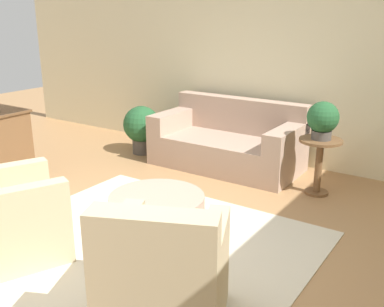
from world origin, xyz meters
name	(u,v)px	position (x,y,z in m)	size (l,w,h in m)	color
ground_plane	(143,247)	(0.00, 0.00, 0.00)	(16.00, 16.00, 0.00)	#AD7F51
wall_back	(284,59)	(0.00, 2.95, 1.40)	(9.78, 0.12, 2.80)	beige
rug	(143,246)	(0.00, 0.00, 0.01)	(2.82, 2.48, 0.01)	beige
couch	(228,143)	(-0.46, 2.34, 0.31)	(1.93, 0.96, 0.87)	tan
armchair_left	(6,218)	(-0.81, -0.76, 0.37)	(0.99, 1.01, 0.94)	#C6B289
armchair_right	(164,281)	(0.81, -0.76, 0.37)	(0.99, 1.01, 0.94)	#C6B289
ottoman_table	(157,209)	(-0.04, 0.26, 0.26)	(0.88, 0.88, 0.38)	tan
side_table	(319,158)	(0.86, 2.05, 0.43)	(0.48, 0.48, 0.65)	brown
potted_plant_on_side_table	(323,119)	(0.86, 2.05, 0.87)	(0.35, 0.35, 0.42)	#4C4742
potted_plant_floor	(142,127)	(-1.79, 2.14, 0.40)	(0.53, 0.53, 0.70)	#4C4742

